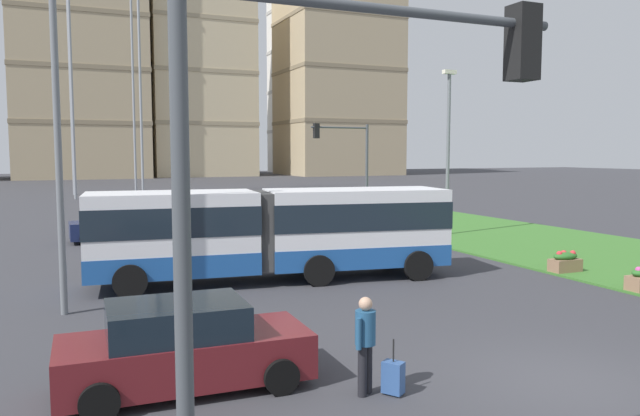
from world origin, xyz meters
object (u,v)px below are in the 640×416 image
flower_planter_2 (565,262)px  pedestrian_crossing (365,339)px  streetlight_left (57,110)px  streetlight_median (448,145)px  car_maroon_sedan (184,347)px  apartment_tower_westcentre (78,21)px  apartment_tower_east (324,73)px  traffic_light_near_left (324,174)px  apartment_tower_eastcentre (337,74)px  car_navy_sedan (118,225)px  traffic_light_far_right (349,157)px  articulated_bus (273,231)px  apartment_tower_centre (198,78)px  rolling_suitcase (393,377)px

flower_planter_2 → pedestrian_crossing: bearing=-149.2°
streetlight_left → streetlight_median: size_ratio=1.17×
car_maroon_sedan → streetlight_left: (-1.96, 6.29, 4.57)m
streetlight_left → streetlight_median: 20.16m
apartment_tower_westcentre → apartment_tower_east: size_ratio=1.23×
traffic_light_near_left → apartment_tower_eastcentre: bearing=65.2°
car_navy_sedan → apartment_tower_eastcentre: apartment_tower_eastcentre is taller
traffic_light_far_right → apartment_tower_east: 98.64m
apartment_tower_eastcentre → traffic_light_far_right: bearing=-114.3°
articulated_bus → apartment_tower_centre: 98.48m
car_navy_sedan → apartment_tower_eastcentre: 93.52m
flower_planter_2 → streetlight_median: streetlight_median is taller
apartment_tower_westcentre → streetlight_left: bearing=-92.1°
pedestrian_crossing → apartment_tower_eastcentre: (45.26, 99.56, 18.45)m
apartment_tower_eastcentre → rolling_suitcase: bearing=-114.2°
articulated_bus → streetlight_left: streetlight_left is taller
apartment_tower_centre → apartment_tower_eastcentre: bearing=-12.2°
car_maroon_sedan → pedestrian_crossing: bearing=-28.0°
apartment_tower_centre → apartment_tower_eastcentre: (26.06, -5.61, 1.30)m
flower_planter_2 → traffic_light_near_left: 17.87m
rolling_suitcase → articulated_bus: bearing=83.4°
apartment_tower_east → car_maroon_sedan: bearing=-114.7°
traffic_light_far_right → apartment_tower_centre: apartment_tower_centre is taller
flower_planter_2 → traffic_light_near_left: bearing=-142.4°
flower_planter_2 → rolling_suitcase: bearing=-147.5°
pedestrian_crossing → apartment_tower_centre: bearing=79.7°
articulated_bus → apartment_tower_centre: (17.60, 95.48, 16.50)m
apartment_tower_centre → apartment_tower_eastcentre: apartment_tower_eastcentre is taller
articulated_bus → streetlight_left: bearing=-163.7°
articulated_bus → apartment_tower_east: 112.58m
traffic_light_near_left → apartment_tower_westcentre: 107.97m
car_navy_sedan → traffic_light_near_left: 25.41m
flower_planter_2 → traffic_light_near_left: (-13.87, -10.68, 3.60)m
articulated_bus → car_navy_sedan: 12.28m
car_maroon_sedan → streetlight_left: bearing=107.3°
flower_planter_2 → streetlight_median: bearing=79.1°
flower_planter_2 → apartment_tower_westcentre: 99.23m
traffic_light_far_right → articulated_bus: bearing=-126.0°
car_maroon_sedan → apartment_tower_westcentre: bearing=89.1°
rolling_suitcase → streetlight_median: 21.61m
rolling_suitcase → flower_planter_2: bearing=32.5°
car_navy_sedan → traffic_light_near_left: bearing=-90.3°
flower_planter_2 → car_maroon_sedan: bearing=-159.8°
articulated_bus → pedestrian_crossing: 9.85m
pedestrian_crossing → streetlight_left: size_ratio=0.18×
car_maroon_sedan → apartment_tower_centre: apartment_tower_centre is taller
flower_planter_2 → apartment_tower_eastcentre: bearing=69.9°
apartment_tower_centre → car_maroon_sedan: bearing=-102.0°
traffic_light_near_left → streetlight_median: (15.77, 20.55, 0.60)m
car_maroon_sedan → apartment_tower_eastcentre: bearing=63.9°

